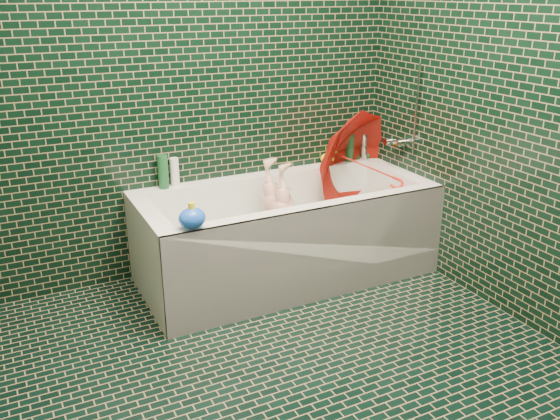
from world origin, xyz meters
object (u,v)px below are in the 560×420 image
bathtub (287,243)px  umbrella (367,166)px  child (282,225)px  rubber_duck (329,157)px  bath_toy (192,218)px

bathtub → umbrella: (0.60, 0.09, 0.37)m
child → umbrella: bearing=86.8°
umbrella → rubber_duck: (-0.12, 0.26, 0.01)m
bathtub → child: 0.11m
bath_toy → rubber_duck: bearing=44.2°
bathtub → rubber_duck: 0.70m
bathtub → rubber_duck: (0.48, 0.34, 0.39)m
child → umbrella: (0.61, 0.03, 0.27)m
bathtub → child: bathtub is taller
child → rubber_duck: 0.63m
bathtub → bath_toy: size_ratio=10.93×
umbrella → rubber_duck: bearing=97.1°
umbrella → bath_toy: 1.34m
bath_toy → bathtub: bearing=39.7°
umbrella → bath_toy: (-1.28, -0.41, 0.02)m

